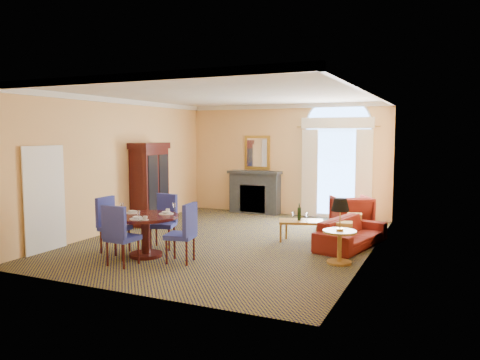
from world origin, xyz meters
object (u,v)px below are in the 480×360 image
at_px(armoire, 150,185).
at_px(dining_table, 146,226).
at_px(coffee_table, 301,222).
at_px(sofa, 351,233).
at_px(side_table, 340,224).
at_px(armchair, 351,212).

bearing_deg(armoire, dining_table, -56.10).
bearing_deg(coffee_table, sofa, -16.01).
xyz_separation_m(armoire, side_table, (5.32, -1.66, -0.29)).
distance_m(dining_table, coffee_table, 3.34).
bearing_deg(sofa, coffee_table, 106.21).
xyz_separation_m(dining_table, coffee_table, (2.38, 2.35, -0.13)).
bearing_deg(armchair, sofa, 70.08).
height_order(sofa, coffee_table, coffee_table).
bearing_deg(coffee_table, dining_table, -154.38).
bearing_deg(side_table, coffee_table, 130.77).
bearing_deg(armchair, dining_table, 23.23).
bearing_deg(armoire, side_table, -17.35).
xyz_separation_m(armchair, coffee_table, (-0.70, -1.95, 0.04)).
distance_m(dining_table, armchair, 5.29).
bearing_deg(sofa, dining_table, 138.03).
bearing_deg(sofa, armchair, 24.41).
relative_size(armoire, sofa, 1.05).
bearing_deg(sofa, side_table, -164.74).
xyz_separation_m(armchair, side_table, (0.43, -3.26, 0.32)).
height_order(sofa, side_table, side_table).
xyz_separation_m(armoire, sofa, (5.27, -0.30, -0.73)).
height_order(armoire, armchair, armoire).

